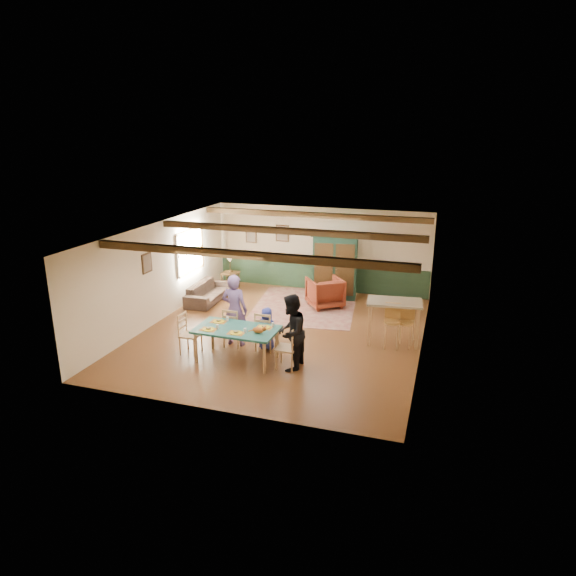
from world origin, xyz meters
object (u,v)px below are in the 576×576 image
(dining_chair_far_right, at_px, (266,331))
(armchair, at_px, (325,292))
(person_child, at_px, (267,328))
(sofa, at_px, (208,292))
(counter_table, at_px, (393,322))
(dining_table, at_px, (237,345))
(end_table, at_px, (231,282))
(dining_chair_end_right, at_px, (286,347))
(bar_stool_left, at_px, (392,327))
(dining_chair_far_left, at_px, (234,327))
(person_woman, at_px, (291,332))
(armoire, at_px, (335,266))
(dining_chair_end_left, at_px, (190,334))
(bar_stool_right, at_px, (406,327))
(cat, at_px, (258,329))
(person_man, at_px, (235,310))
(table_lamp, at_px, (230,264))

(dining_chair_far_right, xyz_separation_m, armchair, (0.59, 3.50, -0.05))
(person_child, bearing_deg, sofa, -43.05)
(counter_table, bearing_deg, dining_table, -147.10)
(person_child, relative_size, end_table, 1.64)
(dining_chair_end_right, distance_m, armchair, 4.25)
(dining_chair_far_right, bearing_deg, bar_stool_left, -159.28)
(person_child, bearing_deg, dining_chair_far_left, 5.71)
(person_woman, bearing_deg, bar_stool_left, 132.96)
(armoire, distance_m, sofa, 3.98)
(dining_chair_far_left, height_order, dining_chair_far_right, same)
(counter_table, bearing_deg, dining_chair_far_right, -154.22)
(dining_chair_far_left, relative_size, dining_chair_end_left, 1.00)
(person_child, bearing_deg, dining_chair_far_right, 90.00)
(person_child, relative_size, armoire, 0.50)
(dining_table, xyz_separation_m, dining_chair_end_right, (1.18, -0.02, 0.10))
(person_woman, relative_size, bar_stool_left, 1.55)
(counter_table, xyz_separation_m, bar_stool_left, (0.00, -0.34, 0.00))
(armchair, relative_size, counter_table, 0.74)
(bar_stool_right, bearing_deg, dining_table, -145.26)
(dining_table, distance_m, dining_chair_far_left, 0.86)
(bar_stool_right, bearing_deg, person_woman, -133.15)
(dining_table, height_order, armoire, armoire)
(cat, height_order, bar_stool_left, bar_stool_left)
(sofa, bearing_deg, person_man, -145.34)
(person_man, height_order, counter_table, person_man)
(dining_table, relative_size, person_child, 1.79)
(dining_chair_far_right, bearing_deg, dining_chair_end_right, 136.17)
(dining_chair_end_right, height_order, end_table, dining_chair_end_right)
(dining_chair_end_right, distance_m, cat, 0.73)
(person_man, distance_m, end_table, 4.40)
(dining_chair_far_left, distance_m, dining_chair_end_right, 1.76)
(bar_stool_right, bearing_deg, armoire, 134.15)
(dining_chair_end_left, xyz_separation_m, cat, (1.75, -0.13, 0.38))
(cat, relative_size, end_table, 0.59)
(sofa, xyz_separation_m, end_table, (0.26, 1.12, 0.03))
(dining_chair_end_right, relative_size, person_woman, 0.58)
(dining_chair_end_right, bearing_deg, armoire, -178.29)
(counter_table, bearing_deg, person_woman, -132.78)
(dining_chair_far_right, bearing_deg, person_man, -5.71)
(person_man, relative_size, person_woman, 1.05)
(armoire, height_order, sofa, armoire)
(dining_chair_far_left, relative_size, dining_chair_end_right, 1.00)
(dining_chair_far_right, relative_size, dining_chair_end_right, 1.00)
(cat, xyz_separation_m, table_lamp, (-2.84, 4.88, 0.05))
(dining_chair_far_left, xyz_separation_m, table_lamp, (-1.87, 4.02, 0.43))
(dining_table, relative_size, person_man, 1.04)
(person_woman, height_order, bar_stool_left, person_woman)
(dining_table, xyz_separation_m, dining_chair_far_right, (0.42, 0.74, 0.10))
(dining_table, height_order, person_woman, person_woman)
(dining_chair_end_right, height_order, counter_table, counter_table)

